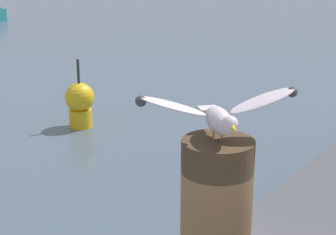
{
  "coord_description": "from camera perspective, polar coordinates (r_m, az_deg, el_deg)",
  "views": [
    {
      "loc": [
        -1.19,
        -1.59,
        3.39
      ],
      "look_at": [
        0.61,
        -0.27,
        2.68
      ],
      "focal_mm": 59.02,
      "sensor_mm": 36.0,
      "label": 1
    }
  ],
  "objects": [
    {
      "name": "seagull",
      "position": [
        2.18,
        5.32,
        0.41
      ],
      "size": [
        0.56,
        0.51,
        0.21
      ],
      "color": "tan",
      "rests_on": "mooring_post"
    },
    {
      "name": "channel_buoy",
      "position": [
        10.65,
        -9.09,
        1.48
      ],
      "size": [
        0.56,
        0.56,
        1.33
      ],
      "color": "yellow",
      "rests_on": "ground_plane"
    }
  ]
}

